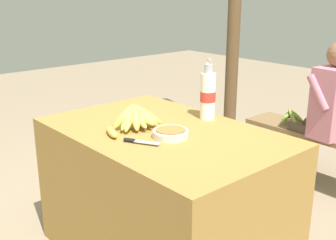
# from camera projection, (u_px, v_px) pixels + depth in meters

# --- Properties ---
(market_counter) EXTENTS (1.29, 0.84, 0.76)m
(market_counter) POSITION_uv_depth(u_px,v_px,m) (163.00, 196.00, 2.29)
(market_counter) COLOR olive
(market_counter) RESTS_ON ground_plane
(banana_bunch_ripe) EXTENTS (0.18, 0.30, 0.14)m
(banana_bunch_ripe) POSITION_uv_depth(u_px,v_px,m) (138.00, 116.00, 2.19)
(banana_bunch_ripe) COLOR #4C381E
(banana_bunch_ripe) RESTS_ON market_counter
(serving_bowl) EXTENTS (0.18, 0.18, 0.04)m
(serving_bowl) POSITION_uv_depth(u_px,v_px,m) (171.00, 133.00, 2.07)
(serving_bowl) COLOR silver
(serving_bowl) RESTS_ON market_counter
(water_bottle) EXTENTS (0.09, 0.09, 0.34)m
(water_bottle) POSITION_uv_depth(u_px,v_px,m) (208.00, 95.00, 2.33)
(water_bottle) COLOR white
(water_bottle) RESTS_ON market_counter
(loose_banana_front) EXTENTS (0.16, 0.09, 0.04)m
(loose_banana_front) POSITION_uv_depth(u_px,v_px,m) (112.00, 132.00, 2.09)
(loose_banana_front) COLOR #E0C64C
(loose_banana_front) RESTS_ON market_counter
(knife) EXTENTS (0.17, 0.11, 0.02)m
(knife) POSITION_uv_depth(u_px,v_px,m) (136.00, 141.00, 1.99)
(knife) COLOR #BCBCC1
(knife) RESTS_ON market_counter
(wooden_bench) EXTENTS (1.31, 0.32, 0.43)m
(wooden_bench) POSITION_uv_depth(u_px,v_px,m) (328.00, 144.00, 3.12)
(wooden_bench) COLOR brown
(wooden_bench) RESTS_ON ground_plane
(seated_vendor) EXTENTS (0.42, 0.40, 1.13)m
(seated_vendor) POSITION_uv_depth(u_px,v_px,m) (329.00, 106.00, 3.03)
(seated_vendor) COLOR #473828
(seated_vendor) RESTS_ON ground_plane
(banana_bunch_green) EXTENTS (0.15, 0.24, 0.13)m
(banana_bunch_green) POSITION_uv_depth(u_px,v_px,m) (292.00, 116.00, 3.32)
(banana_bunch_green) COLOR #4C381E
(banana_bunch_green) RESTS_ON wooden_bench
(support_post_near) EXTENTS (0.13, 0.13, 2.67)m
(support_post_near) POSITION_uv_depth(u_px,v_px,m) (235.00, 2.00, 4.02)
(support_post_near) COLOR brown
(support_post_near) RESTS_ON ground_plane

